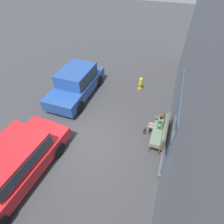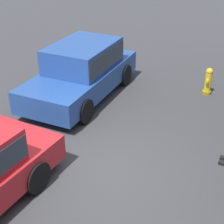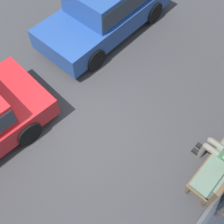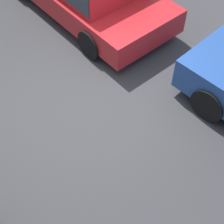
% 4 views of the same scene
% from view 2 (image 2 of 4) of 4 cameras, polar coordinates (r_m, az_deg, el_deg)
% --- Properties ---
extents(ground_plane, '(60.00, 60.00, 0.00)m').
position_cam_2_polar(ground_plane, '(7.05, -2.53, -10.32)').
color(ground_plane, '#38383A').
extents(parked_car_near, '(4.16, 1.83, 1.54)m').
position_cam_2_polar(parked_car_near, '(9.83, -4.98, 7.19)').
color(parked_car_near, '#23478E').
rests_on(parked_car_near, ground_plane).
extents(fire_hydrant, '(0.38, 0.26, 0.81)m').
position_cam_2_polar(fire_hydrant, '(10.43, 15.68, 4.89)').
color(fire_hydrant, olive).
rests_on(fire_hydrant, ground_plane).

